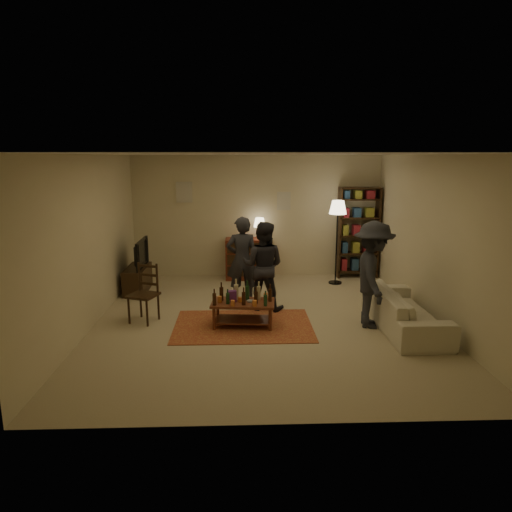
{
  "coord_description": "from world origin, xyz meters",
  "views": [
    {
      "loc": [
        -0.39,
        -7.15,
        2.66
      ],
      "look_at": [
        -0.12,
        0.1,
        1.08
      ],
      "focal_mm": 32.0,
      "sensor_mm": 36.0,
      "label": 1
    }
  ],
  "objects_px": {
    "dresser": "(249,258)",
    "bookshelf": "(358,232)",
    "person_left": "(242,260)",
    "person_by_sofa": "(373,275)",
    "tv_stand": "(138,273)",
    "sofa": "(404,310)",
    "dining_chair": "(145,291)",
    "floor_lamp": "(338,213)",
    "person_right": "(263,266)",
    "coffee_table": "(243,304)"
  },
  "relations": [
    {
      "from": "bookshelf",
      "to": "person_left",
      "type": "distance_m",
      "value": 3.12
    },
    {
      "from": "person_by_sofa",
      "to": "dresser",
      "type": "bearing_deg",
      "value": 40.7
    },
    {
      "from": "coffee_table",
      "to": "dresser",
      "type": "relative_size",
      "value": 0.76
    },
    {
      "from": "sofa",
      "to": "person_by_sofa",
      "type": "relative_size",
      "value": 1.23
    },
    {
      "from": "sofa",
      "to": "dining_chair",
      "type": "bearing_deg",
      "value": 83.2
    },
    {
      "from": "dining_chair",
      "to": "person_by_sofa",
      "type": "relative_size",
      "value": 0.57
    },
    {
      "from": "dining_chair",
      "to": "floor_lamp",
      "type": "bearing_deg",
      "value": 52.37
    },
    {
      "from": "sofa",
      "to": "person_by_sofa",
      "type": "height_order",
      "value": "person_by_sofa"
    },
    {
      "from": "dining_chair",
      "to": "person_left",
      "type": "distance_m",
      "value": 1.89
    },
    {
      "from": "floor_lamp",
      "to": "person_right",
      "type": "distance_m",
      "value": 2.41
    },
    {
      "from": "dining_chair",
      "to": "bookshelf",
      "type": "bearing_deg",
      "value": 54.29
    },
    {
      "from": "dresser",
      "to": "bookshelf",
      "type": "relative_size",
      "value": 0.67
    },
    {
      "from": "floor_lamp",
      "to": "person_by_sofa",
      "type": "xyz_separation_m",
      "value": [
        0.04,
        -2.53,
        -0.66
      ]
    },
    {
      "from": "coffee_table",
      "to": "bookshelf",
      "type": "relative_size",
      "value": 0.51
    },
    {
      "from": "dresser",
      "to": "person_by_sofa",
      "type": "height_order",
      "value": "person_by_sofa"
    },
    {
      "from": "dresser",
      "to": "person_by_sofa",
      "type": "relative_size",
      "value": 0.8
    },
    {
      "from": "coffee_table",
      "to": "dresser",
      "type": "bearing_deg",
      "value": 86.97
    },
    {
      "from": "tv_stand",
      "to": "person_left",
      "type": "bearing_deg",
      "value": -19.45
    },
    {
      "from": "coffee_table",
      "to": "person_by_sofa",
      "type": "relative_size",
      "value": 0.61
    },
    {
      "from": "dining_chair",
      "to": "dresser",
      "type": "xyz_separation_m",
      "value": [
        1.76,
        2.62,
        -0.04
      ]
    },
    {
      "from": "dining_chair",
      "to": "dresser",
      "type": "distance_m",
      "value": 3.15
    },
    {
      "from": "person_left",
      "to": "person_right",
      "type": "bearing_deg",
      "value": 126.29
    },
    {
      "from": "dresser",
      "to": "person_left",
      "type": "distance_m",
      "value": 1.69
    },
    {
      "from": "dresser",
      "to": "sofa",
      "type": "relative_size",
      "value": 0.65
    },
    {
      "from": "bookshelf",
      "to": "tv_stand",
      "type": "bearing_deg",
      "value": -168.2
    },
    {
      "from": "coffee_table",
      "to": "person_left",
      "type": "xyz_separation_m",
      "value": [
        0.0,
        1.28,
        0.43
      ]
    },
    {
      "from": "bookshelf",
      "to": "person_by_sofa",
      "type": "distance_m",
      "value": 3.12
    },
    {
      "from": "person_right",
      "to": "tv_stand",
      "type": "bearing_deg",
      "value": -9.13
    },
    {
      "from": "sofa",
      "to": "bookshelf",
      "type": "bearing_deg",
      "value": -0.82
    },
    {
      "from": "dresser",
      "to": "person_left",
      "type": "bearing_deg",
      "value": -95.34
    },
    {
      "from": "dresser",
      "to": "bookshelf",
      "type": "bearing_deg",
      "value": 1.57
    },
    {
      "from": "dresser",
      "to": "bookshelf",
      "type": "height_order",
      "value": "bookshelf"
    },
    {
      "from": "coffee_table",
      "to": "dining_chair",
      "type": "height_order",
      "value": "dining_chair"
    },
    {
      "from": "tv_stand",
      "to": "sofa",
      "type": "xyz_separation_m",
      "value": [
        4.64,
        -2.2,
        -0.08
      ]
    },
    {
      "from": "dresser",
      "to": "person_left",
      "type": "height_order",
      "value": "person_left"
    },
    {
      "from": "sofa",
      "to": "dresser",
      "type": "bearing_deg",
      "value": 37.54
    },
    {
      "from": "sofa",
      "to": "person_by_sofa",
      "type": "xyz_separation_m",
      "value": [
        -0.5,
        0.11,
        0.54
      ]
    },
    {
      "from": "dresser",
      "to": "person_by_sofa",
      "type": "bearing_deg",
      "value": -57.78
    },
    {
      "from": "dining_chair",
      "to": "person_left",
      "type": "height_order",
      "value": "person_left"
    },
    {
      "from": "tv_stand",
      "to": "dresser",
      "type": "relative_size",
      "value": 0.78
    },
    {
      "from": "bookshelf",
      "to": "floor_lamp",
      "type": "distance_m",
      "value": 0.93
    },
    {
      "from": "person_left",
      "to": "person_by_sofa",
      "type": "relative_size",
      "value": 0.95
    },
    {
      "from": "tv_stand",
      "to": "sofa",
      "type": "bearing_deg",
      "value": -25.34
    },
    {
      "from": "coffee_table",
      "to": "sofa",
      "type": "relative_size",
      "value": 0.5
    },
    {
      "from": "floor_lamp",
      "to": "person_right",
      "type": "xyz_separation_m",
      "value": [
        -1.64,
        -1.61,
        -0.73
      ]
    },
    {
      "from": "bookshelf",
      "to": "sofa",
      "type": "xyz_separation_m",
      "value": [
        -0.05,
        -3.18,
        -0.73
      ]
    },
    {
      "from": "floor_lamp",
      "to": "sofa",
      "type": "height_order",
      "value": "floor_lamp"
    },
    {
      "from": "bookshelf",
      "to": "person_by_sofa",
      "type": "height_order",
      "value": "bookshelf"
    },
    {
      "from": "coffee_table",
      "to": "person_right",
      "type": "bearing_deg",
      "value": 66.67
    },
    {
      "from": "tv_stand",
      "to": "bookshelf",
      "type": "relative_size",
      "value": 0.52
    }
  ]
}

